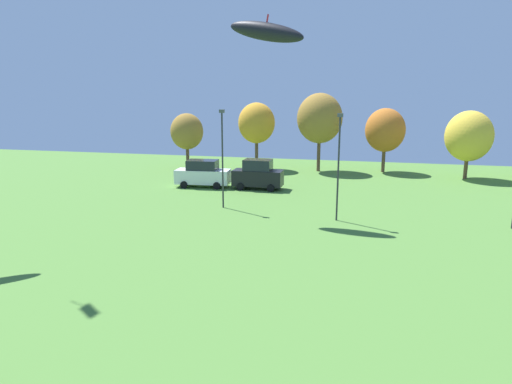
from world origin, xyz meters
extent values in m
ellipsoid|color=black|center=(-5.22, 33.18, 12.12)|extent=(5.52, 2.22, 2.15)
cube|color=red|center=(-5.22, 33.18, 12.45)|extent=(0.35, 0.23, 1.46)
cube|color=silver|center=(-12.60, 40.67, 0.94)|extent=(4.92, 2.27, 1.23)
cube|color=#1E232D|center=(-12.60, 40.67, 1.98)|extent=(2.77, 1.94, 0.86)
cylinder|color=black|center=(-11.05, 39.87, 0.32)|extent=(0.66, 0.27, 0.64)
cylinder|color=black|center=(-11.21, 41.72, 0.32)|extent=(0.66, 0.27, 0.64)
cylinder|color=black|center=(-14.00, 39.61, 0.32)|extent=(0.66, 0.27, 0.64)
cylinder|color=black|center=(-14.16, 41.47, 0.32)|extent=(0.66, 0.27, 0.64)
cube|color=black|center=(-7.60, 40.88, 0.99)|extent=(4.32, 1.82, 1.34)
cube|color=#1E232D|center=(-7.60, 40.88, 2.13)|extent=(2.38, 1.67, 0.94)
cylinder|color=black|center=(-6.26, 39.97, 0.32)|extent=(0.64, 0.22, 0.64)
cylinder|color=black|center=(-6.26, 41.78, 0.32)|extent=(0.64, 0.22, 0.64)
cylinder|color=black|center=(-8.94, 39.98, 0.32)|extent=(0.64, 0.22, 0.64)
cylinder|color=black|center=(-8.94, 41.79, 0.32)|extent=(0.64, 0.22, 0.64)
cylinder|color=#2D2D33|center=(-0.22, 32.27, 3.37)|extent=(0.12, 0.12, 6.74)
cube|color=#4C4C51|center=(-0.22, 32.27, 6.86)|extent=(0.36, 0.20, 0.24)
cylinder|color=#2D2D33|center=(-8.53, 33.81, 3.43)|extent=(0.12, 0.12, 6.86)
cube|color=#4C4C51|center=(-8.53, 33.81, 6.98)|extent=(0.36, 0.20, 0.24)
cylinder|color=brown|center=(-17.74, 49.84, 1.39)|extent=(0.36, 0.36, 2.77)
ellipsoid|color=olive|center=(-17.74, 49.84, 4.12)|extent=(3.58, 3.58, 3.94)
cylinder|color=brown|center=(-10.23, 51.34, 1.78)|extent=(0.36, 0.36, 3.56)
ellipsoid|color=gold|center=(-10.23, 51.34, 5.05)|extent=(3.99, 3.99, 4.39)
cylinder|color=brown|center=(-3.44, 51.55, 1.92)|extent=(0.36, 0.36, 3.84)
ellipsoid|color=olive|center=(-3.44, 51.55, 5.63)|extent=(4.78, 4.78, 5.25)
cylinder|color=brown|center=(3.32, 52.59, 1.44)|extent=(0.36, 0.36, 2.89)
ellipsoid|color=#BC6623|center=(3.32, 52.59, 4.44)|extent=(4.13, 4.13, 4.55)
cylinder|color=brown|center=(11.03, 50.38, 1.26)|extent=(0.36, 0.36, 2.52)
ellipsoid|color=gold|center=(11.03, 50.38, 4.18)|extent=(4.42, 4.42, 4.87)
camera|label=1|loc=(1.45, 2.81, 8.21)|focal=32.00mm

